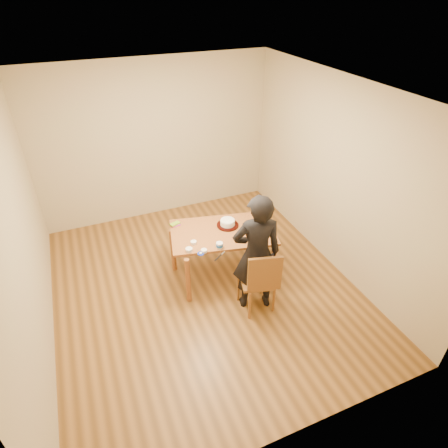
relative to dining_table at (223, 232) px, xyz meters
name	(u,v)px	position (x,y,z in m)	size (l,w,h in m)	color
room_shell	(192,193)	(-0.37, 0.16, 0.62)	(4.00, 4.50, 2.70)	brown
dining_table	(223,232)	(0.00, 0.00, 0.00)	(1.42, 0.84, 0.04)	brown
dining_chair	(257,280)	(0.15, -0.78, -0.28)	(0.41, 0.41, 0.04)	brown
cake_plate	(228,225)	(0.12, 0.10, 0.03)	(0.30, 0.30, 0.02)	red
cake	(228,222)	(0.12, 0.10, 0.07)	(0.21, 0.21, 0.07)	white
frosting_dome	(228,220)	(0.12, 0.10, 0.12)	(0.20, 0.20, 0.03)	white
frosting_tub	(219,245)	(-0.18, -0.33, 0.06)	(0.09, 0.09, 0.08)	white
frosting_lid	(201,254)	(-0.45, -0.36, 0.02)	(0.09, 0.09, 0.01)	navy
frosting_dollop	(201,253)	(-0.45, -0.36, 0.03)	(0.04, 0.04, 0.02)	white
ramekin_green	(204,251)	(-0.39, -0.33, 0.04)	(0.08, 0.08, 0.04)	white
ramekin_yellow	(194,242)	(-0.46, -0.11, 0.04)	(0.08, 0.08, 0.04)	white
ramekin_multi	(189,250)	(-0.57, -0.24, 0.04)	(0.09, 0.09, 0.04)	white
candy_box_pink	(176,225)	(-0.56, 0.39, 0.03)	(0.13, 0.06, 0.02)	#EB37C2
candy_box_green	(175,224)	(-0.56, 0.39, 0.05)	(0.14, 0.07, 0.02)	#29961B
spatula	(218,258)	(-0.28, -0.52, 0.02)	(0.15, 0.01, 0.01)	black
person	(256,254)	(0.15, -0.73, 0.10)	(0.61, 0.40, 1.67)	black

